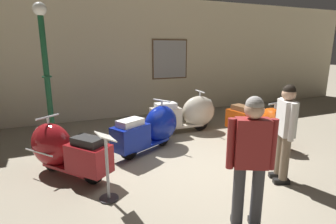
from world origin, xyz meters
name	(u,v)px	position (x,y,z in m)	size (l,w,h in m)	color
ground_plane	(195,166)	(0.00, 0.00, 0.00)	(60.00, 60.00, 0.00)	gray
showroom_back_wall	(127,58)	(-0.14, 4.18, 1.83)	(18.00, 0.63, 3.65)	beige
scooter_0	(62,149)	(-2.26, 0.59, 0.46)	(1.39, 1.60, 1.01)	black
scooter_1	(153,128)	(-0.44, 1.09, 0.48)	(1.75, 1.22, 1.05)	black
scooter_2	(189,114)	(0.86, 1.90, 0.48)	(1.76, 0.59, 1.06)	black
scooter_3	(262,124)	(1.96, 0.43, 0.46)	(0.72, 1.72, 1.02)	black
lamppost	(47,80)	(-2.40, 1.79, 1.52)	(0.28, 0.28, 2.98)	#144728
visitor_0	(251,156)	(-0.30, -1.82, 0.95)	(0.51, 0.38, 1.65)	black
visitor_1	(285,127)	(1.02, -1.06, 0.93)	(0.36, 0.50, 1.61)	black
info_stanchion	(108,173)	(-1.71, -0.51, 0.42)	(0.28, 0.35, 1.02)	#333338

